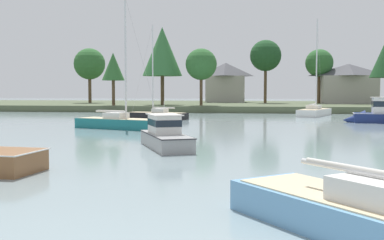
{
  "coord_description": "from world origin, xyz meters",
  "views": [
    {
      "loc": [
        1.17,
        -6.46,
        3.61
      ],
      "look_at": [
        -3.85,
        30.0,
        1.27
      ],
      "focal_mm": 43.12,
      "sensor_mm": 36.0,
      "label": 1
    }
  ],
  "objects_px": {
    "sailboat_teal": "(120,126)",
    "sailboat_black": "(157,117)",
    "cruiser_grey": "(163,139)",
    "sailboat_white": "(314,114)",
    "cruiser_navy": "(384,117)",
    "mooring_buoy_red": "(132,114)"
  },
  "relations": [
    {
      "from": "sailboat_teal",
      "to": "sailboat_black",
      "type": "distance_m",
      "value": 15.45
    },
    {
      "from": "cruiser_grey",
      "to": "sailboat_black",
      "type": "bearing_deg",
      "value": 102.87
    },
    {
      "from": "sailboat_black",
      "to": "sailboat_white",
      "type": "bearing_deg",
      "value": 25.91
    },
    {
      "from": "sailboat_teal",
      "to": "cruiser_grey",
      "type": "xyz_separation_m",
      "value": [
        6.92,
        -13.42,
        0.24
      ]
    },
    {
      "from": "cruiser_navy",
      "to": "cruiser_grey",
      "type": "distance_m",
      "value": 32.49
    },
    {
      "from": "sailboat_white",
      "to": "mooring_buoy_red",
      "type": "bearing_deg",
      "value": -178.66
    },
    {
      "from": "cruiser_navy",
      "to": "sailboat_black",
      "type": "relative_size",
      "value": 0.8
    },
    {
      "from": "sailboat_teal",
      "to": "sailboat_white",
      "type": "xyz_separation_m",
      "value": [
        21.2,
        25.6,
        0.02
      ]
    },
    {
      "from": "sailboat_teal",
      "to": "mooring_buoy_red",
      "type": "bearing_deg",
      "value": 102.56
    },
    {
      "from": "sailboat_teal",
      "to": "sailboat_black",
      "type": "bearing_deg",
      "value": 88.82
    },
    {
      "from": "sailboat_teal",
      "to": "mooring_buoy_red",
      "type": "xyz_separation_m",
      "value": [
        -5.56,
        24.97,
        -0.21
      ]
    },
    {
      "from": "sailboat_white",
      "to": "sailboat_black",
      "type": "bearing_deg",
      "value": -154.09
    },
    {
      "from": "sailboat_teal",
      "to": "sailboat_black",
      "type": "xyz_separation_m",
      "value": [
        0.32,
        15.45,
        -0.02
      ]
    },
    {
      "from": "mooring_buoy_red",
      "to": "sailboat_black",
      "type": "bearing_deg",
      "value": -58.29
    },
    {
      "from": "cruiser_navy",
      "to": "sailboat_white",
      "type": "height_order",
      "value": "sailboat_white"
    },
    {
      "from": "cruiser_navy",
      "to": "sailboat_black",
      "type": "xyz_separation_m",
      "value": [
        -26.89,
        3.49,
        -0.42
      ]
    },
    {
      "from": "sailboat_teal",
      "to": "mooring_buoy_red",
      "type": "distance_m",
      "value": 25.58
    },
    {
      "from": "sailboat_white",
      "to": "mooring_buoy_red",
      "type": "relative_size",
      "value": 34.4
    },
    {
      "from": "sailboat_teal",
      "to": "sailboat_white",
      "type": "relative_size",
      "value": 0.89
    },
    {
      "from": "cruiser_navy",
      "to": "cruiser_grey",
      "type": "height_order",
      "value": "cruiser_navy"
    },
    {
      "from": "cruiser_navy",
      "to": "sailboat_black",
      "type": "height_order",
      "value": "sailboat_black"
    },
    {
      "from": "sailboat_teal",
      "to": "cruiser_navy",
      "type": "height_order",
      "value": "sailboat_teal"
    }
  ]
}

